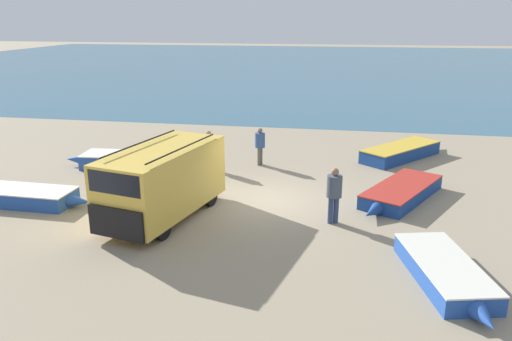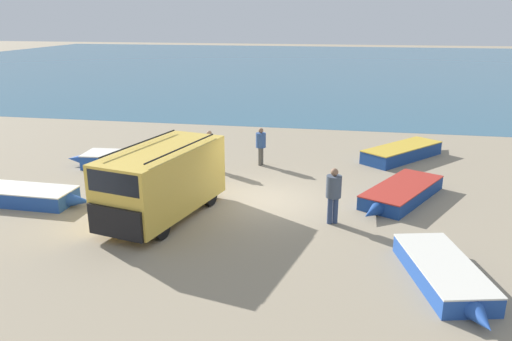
% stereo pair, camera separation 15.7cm
% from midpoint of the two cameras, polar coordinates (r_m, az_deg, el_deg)
% --- Properties ---
extents(ground_plane, '(200.00, 200.00, 0.00)m').
position_cam_midpoint_polar(ground_plane, '(17.80, 1.55, -3.48)').
color(ground_plane, gray).
extents(sea_water, '(120.00, 80.00, 0.01)m').
position_cam_midpoint_polar(sea_water, '(68.77, 8.68, 11.88)').
color(sea_water, '#33607A').
rests_on(sea_water, ground_plane).
extents(parked_van, '(3.03, 5.21, 2.44)m').
position_cam_midpoint_polar(parked_van, '(16.26, -10.37, -1.08)').
color(parked_van, gold).
rests_on(parked_van, ground_plane).
extents(fishing_rowboat_0, '(4.92, 1.69, 0.62)m').
position_cam_midpoint_polar(fishing_rowboat_0, '(22.31, -14.36, 1.15)').
color(fishing_rowboat_0, '#234CA3').
rests_on(fishing_rowboat_0, ground_plane).
extents(fishing_rowboat_1, '(3.25, 4.78, 0.51)m').
position_cam_midpoint_polar(fishing_rowboat_1, '(18.57, 16.45, -2.48)').
color(fishing_rowboat_1, navy).
rests_on(fishing_rowboat_1, ground_plane).
extents(fishing_rowboat_2, '(2.18, 4.23, 0.51)m').
position_cam_midpoint_polar(fishing_rowboat_2, '(13.36, 21.05, -10.95)').
color(fishing_rowboat_2, '#234CA3').
rests_on(fishing_rowboat_2, ground_plane).
extents(fishing_rowboat_3, '(4.13, 4.65, 0.61)m').
position_cam_midpoint_polar(fishing_rowboat_3, '(24.01, 16.77, 2.07)').
color(fishing_rowboat_3, navy).
rests_on(fishing_rowboat_3, ground_plane).
extents(fishing_rowboat_4, '(4.39, 1.45, 0.55)m').
position_cam_midpoint_polar(fishing_rowboat_4, '(19.21, -24.44, -2.65)').
color(fishing_rowboat_4, '#234CA3').
rests_on(fishing_rowboat_4, ground_plane).
extents(fisherman_0, '(0.48, 0.48, 1.82)m').
position_cam_midpoint_polar(fisherman_0, '(15.75, 9.14, -2.31)').
color(fisherman_0, navy).
rests_on(fisherman_0, ground_plane).
extents(fisherman_1, '(0.44, 0.44, 1.66)m').
position_cam_midpoint_polar(fisherman_1, '(21.77, 0.76, 3.16)').
color(fisherman_1, '#5B564C').
rests_on(fisherman_1, ground_plane).
extents(fisherman_2, '(0.45, 0.45, 1.70)m').
position_cam_midpoint_polar(fisherman_2, '(21.20, -5.12, 2.76)').
color(fisherman_2, '#5B564C').
rests_on(fisherman_2, ground_plane).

